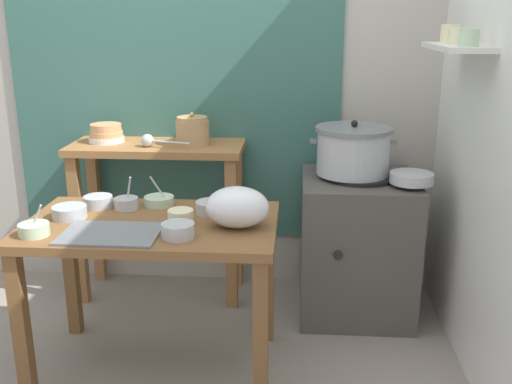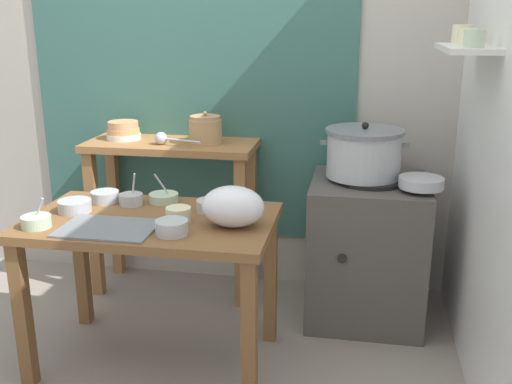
{
  "view_description": "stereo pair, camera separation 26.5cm",
  "coord_description": "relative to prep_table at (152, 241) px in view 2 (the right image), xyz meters",
  "views": [
    {
      "loc": [
        0.56,
        -2.32,
        1.59
      ],
      "look_at": [
        0.38,
        0.22,
        0.82
      ],
      "focal_mm": 41.31,
      "sensor_mm": 36.0,
      "label": 1
    },
    {
      "loc": [
        0.82,
        -2.29,
        1.59
      ],
      "look_at": [
        0.38,
        0.22,
        0.82
      ],
      "focal_mm": 41.31,
      "sensor_mm": 36.0,
      "label": 2
    }
  ],
  "objects": [
    {
      "name": "plastic_bag",
      "position": [
        0.38,
        -0.04,
        0.2
      ],
      "size": [
        0.27,
        0.2,
        0.18
      ],
      "primitive_type": "ellipsoid",
      "color": "white",
      "rests_on": "prep_table"
    },
    {
      "name": "prep_bowl_3",
      "position": [
        -0.16,
        0.17,
        0.14
      ],
      "size": [
        0.11,
        0.11,
        0.16
      ],
      "color": "#B7BABF",
      "rests_on": "prep_table"
    },
    {
      "name": "wall_back",
      "position": [
        0.16,
        1.03,
        0.69
      ],
      "size": [
        4.4,
        0.12,
        2.6
      ],
      "color": "#B2ADA3",
      "rests_on": "ground"
    },
    {
      "name": "back_shelf_table",
      "position": [
        -0.15,
        0.76,
        0.07
      ],
      "size": [
        0.96,
        0.4,
        0.9
      ],
      "color": "#9E6B3D",
      "rests_on": "ground"
    },
    {
      "name": "prep_bowl_4",
      "position": [
        -0.3,
        0.18,
        0.14
      ],
      "size": [
        0.13,
        0.13,
        0.05
      ],
      "color": "#B7BABF",
      "rests_on": "prep_table"
    },
    {
      "name": "prep_bowl_1",
      "position": [
        0.16,
        -0.18,
        0.14
      ],
      "size": [
        0.14,
        0.14,
        0.06
      ],
      "color": "#B7BABF",
      "rests_on": "prep_table"
    },
    {
      "name": "prep_bowl_5",
      "position": [
        0.14,
        -0.02,
        0.15
      ],
      "size": [
        0.11,
        0.11,
        0.06
      ],
      "color": "beige",
      "rests_on": "prep_table"
    },
    {
      "name": "wall_right",
      "position": [
        1.47,
        0.13,
        0.69
      ],
      "size": [
        0.3,
        3.2,
        2.6
      ],
      "color": "white",
      "rests_on": "ground"
    },
    {
      "name": "prep_bowl_0",
      "position": [
        0.25,
        0.13,
        0.14
      ],
      "size": [
        0.14,
        0.14,
        0.06
      ],
      "color": "#B7BABF",
      "rests_on": "prep_table"
    },
    {
      "name": "prep_bowl_6",
      "position": [
        -0.43,
        -0.2,
        0.14
      ],
      "size": [
        0.12,
        0.12,
        0.13
      ],
      "color": "#B7D1AD",
      "rests_on": "prep_table"
    },
    {
      "name": "stove_block",
      "position": [
        0.96,
        0.63,
        -0.23
      ],
      "size": [
        0.6,
        0.61,
        0.78
      ],
      "color": "#4C4742",
      "rests_on": "ground"
    },
    {
      "name": "ladle",
      "position": [
        -0.17,
        0.69,
        0.33
      ],
      "size": [
        0.28,
        0.11,
        0.07
      ],
      "color": "#B7BABF",
      "rests_on": "back_shelf_table"
    },
    {
      "name": "prep_bowl_7",
      "position": [
        -0.37,
        0.02,
        0.14
      ],
      "size": [
        0.15,
        0.15,
        0.05
      ],
      "color": "#B7BABF",
      "rests_on": "prep_table"
    },
    {
      "name": "prep_table",
      "position": [
        0.0,
        0.0,
        0.0
      ],
      "size": [
        1.1,
        0.66,
        0.72
      ],
      "color": "brown",
      "rests_on": "ground"
    },
    {
      "name": "prep_bowl_2",
      "position": [
        -0.02,
        0.23,
        0.13
      ],
      "size": [
        0.14,
        0.14,
        0.15
      ],
      "color": "#B7D1AD",
      "rests_on": "prep_table"
    },
    {
      "name": "ground_plane",
      "position": [
        0.07,
        -0.07,
        -0.61
      ],
      "size": [
        9.0,
        9.0,
        0.0
      ],
      "primitive_type": "plane",
      "color": "gray"
    },
    {
      "name": "wide_pan",
      "position": [
        1.2,
        0.5,
        0.2
      ],
      "size": [
        0.22,
        0.22,
        0.05
      ],
      "primitive_type": "cylinder",
      "color": "#B7BABF",
      "rests_on": "stove_block"
    },
    {
      "name": "bowl_stack_enamel",
      "position": [
        -0.44,
        0.8,
        0.34
      ],
      "size": [
        0.2,
        0.2,
        0.1
      ],
      "color": "silver",
      "rests_on": "back_shelf_table"
    },
    {
      "name": "serving_tray",
      "position": [
        -0.13,
        -0.17,
        0.12
      ],
      "size": [
        0.4,
        0.28,
        0.01
      ],
      "primitive_type": "cube",
      "color": "slate",
      "rests_on": "prep_table"
    },
    {
      "name": "steamer_pot",
      "position": [
        0.92,
        0.65,
        0.3
      ],
      "size": [
        0.45,
        0.4,
        0.29
      ],
      "color": "#B7BABF",
      "rests_on": "stove_block"
    },
    {
      "name": "clay_pot",
      "position": [
        0.06,
        0.76,
        0.37
      ],
      "size": [
        0.18,
        0.18,
        0.18
      ],
      "color": "tan",
      "rests_on": "back_shelf_table"
    }
  ]
}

